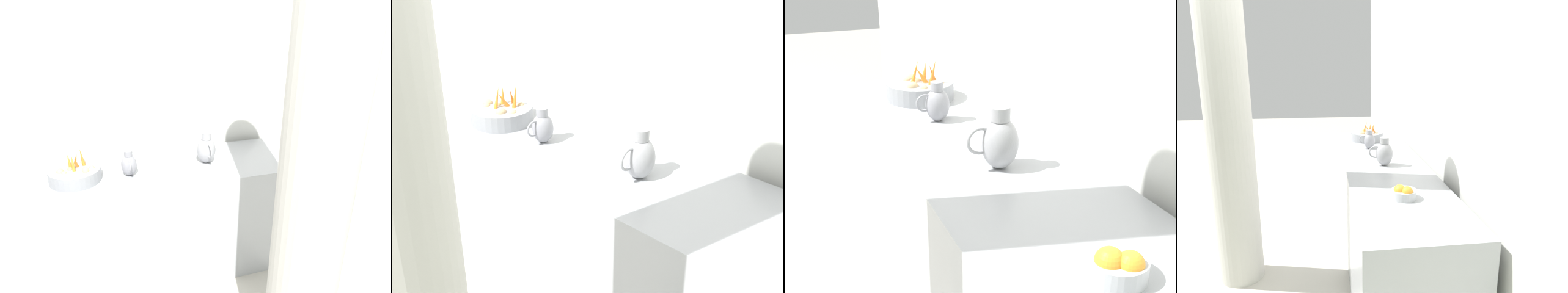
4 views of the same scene
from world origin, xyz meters
TOP-DOWN VIEW (x-y plane):
  - ground_plane at (0.00, 0.00)m, footprint 16.60×16.60m
  - tile_wall_left at (-1.95, 0.71)m, footprint 0.10×9.54m
  - prep_counter at (-1.48, 0.21)m, footprint 0.72×2.90m
  - vegetable_colander at (-1.43, -0.77)m, footprint 0.37×0.37m
  - orange_bowl at (-1.46, 1.03)m, footprint 0.17×0.17m
  - metal_pitcher_tall at (-1.46, 0.24)m, footprint 0.21×0.15m
  - metal_pitcher_short at (-1.41, -0.38)m, footprint 0.17×0.12m
  - support_column at (-0.21, 0.35)m, footprint 0.36×0.36m

SIDE VIEW (x-z plane):
  - ground_plane at x=0.00m, z-range 0.00..0.00m
  - prep_counter at x=-1.48m, z-range 0.00..0.92m
  - orange_bowl at x=-1.46m, z-range 0.91..1.01m
  - vegetable_colander at x=-1.43m, z-range 0.86..1.09m
  - metal_pitcher_short at x=-1.41m, z-range 0.91..1.11m
  - metal_pitcher_tall at x=-1.46m, z-range 0.91..1.16m
  - tile_wall_left at x=-1.95m, z-range 0.00..3.00m
  - support_column at x=-0.21m, z-range 0.00..3.00m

